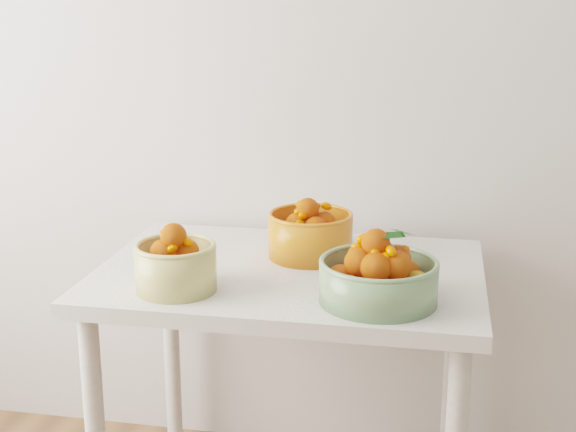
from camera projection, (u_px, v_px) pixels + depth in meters
name	position (u px, v px, depth m)	size (l,w,h in m)	color
table	(290.00, 303.00, 2.13)	(1.00, 0.70, 0.75)	silver
bowl_cream	(175.00, 265.00, 1.93)	(0.26, 0.26, 0.17)	tan
bowl_green	(378.00, 276.00, 1.86)	(0.31, 0.31, 0.18)	#6F9566
bowl_orange	(310.00, 233.00, 2.18)	(0.26, 0.26, 0.17)	orange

